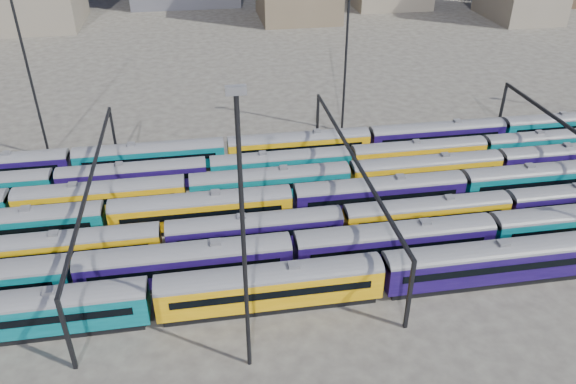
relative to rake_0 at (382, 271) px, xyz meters
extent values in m
plane|color=#3C3732|center=(-9.10, 15.00, -2.90)|extent=(500.00, 500.00, 0.00)
cube|color=black|center=(-33.77, 0.00, -2.52)|extent=(20.81, 2.70, 0.77)
cube|color=#054B53|center=(-33.77, 0.00, -0.55)|extent=(21.91, 3.18, 3.18)
cylinder|color=#4C4C51|center=(-33.77, 0.00, 1.04)|extent=(21.91, 3.18, 3.18)
cube|color=black|center=(-33.77, -1.61, -0.17)|extent=(19.28, 0.06, 0.82)
cube|color=black|center=(-33.77, 1.61, -0.17)|extent=(19.28, 0.06, 0.82)
cube|color=slate|center=(-33.77, 0.00, 1.89)|extent=(1.10, 0.99, 0.38)
cube|color=black|center=(-11.26, 0.00, -2.52)|extent=(20.81, 2.70, 0.77)
cube|color=#BE8407|center=(-11.26, 0.00, -0.55)|extent=(21.91, 3.18, 3.18)
cylinder|color=#4C4C51|center=(-11.26, 0.00, 1.04)|extent=(21.91, 3.18, 3.18)
cube|color=black|center=(-11.26, -1.61, -0.17)|extent=(19.28, 0.06, 0.82)
cube|color=black|center=(-11.26, 1.61, -0.17)|extent=(19.28, 0.06, 0.82)
cube|color=slate|center=(-11.26, 0.00, 1.89)|extent=(1.10, 0.99, 0.38)
cube|color=black|center=(11.26, 0.00, -2.52)|extent=(20.81, 2.70, 0.77)
cube|color=#120739|center=(11.26, 0.00, -0.55)|extent=(21.91, 3.18, 3.18)
cylinder|color=#4C4C51|center=(11.26, 0.00, 1.04)|extent=(21.91, 3.18, 3.18)
cube|color=black|center=(11.26, -1.61, -0.17)|extent=(19.28, 0.06, 0.82)
cube|color=black|center=(11.26, 1.61, -0.17)|extent=(19.28, 0.06, 0.82)
cube|color=slate|center=(11.26, 0.00, 1.89)|extent=(1.10, 0.99, 0.38)
cube|color=black|center=(-19.30, 5.00, -2.53)|extent=(20.59, 2.67, 0.76)
cube|color=#120739|center=(-19.30, 5.00, -0.58)|extent=(21.67, 3.14, 3.14)
cylinder|color=#4C4C51|center=(-19.30, 5.00, 1.00)|extent=(21.67, 3.14, 3.14)
cube|color=black|center=(-19.30, 3.41, -0.20)|extent=(19.07, 0.06, 0.81)
cube|color=black|center=(-19.30, 6.59, -0.20)|extent=(19.07, 0.06, 0.81)
cube|color=slate|center=(-19.30, 5.00, 1.83)|extent=(1.08, 0.98, 0.38)
cube|color=black|center=(2.97, 5.00, -2.53)|extent=(20.59, 2.67, 0.76)
cube|color=#120739|center=(2.97, 5.00, -0.58)|extent=(21.67, 3.14, 3.14)
cylinder|color=#4C4C51|center=(2.97, 5.00, 1.00)|extent=(21.67, 3.14, 3.14)
cube|color=black|center=(2.97, 3.41, -0.20)|extent=(19.07, 0.06, 0.81)
cube|color=black|center=(2.97, 6.59, -0.20)|extent=(19.07, 0.06, 0.81)
cube|color=slate|center=(2.97, 5.00, 1.83)|extent=(1.08, 0.98, 0.38)
cube|color=black|center=(25.24, 6.59, -0.20)|extent=(19.07, 0.06, 0.81)
cube|color=black|center=(-31.81, 10.00, -2.56)|extent=(18.64, 2.42, 0.69)
cube|color=#BE8407|center=(-31.81, 10.00, -0.80)|extent=(19.62, 2.85, 2.85)
cylinder|color=#4C4C51|center=(-31.81, 10.00, 0.63)|extent=(19.62, 2.85, 2.85)
cube|color=black|center=(-31.81, 8.56, -0.45)|extent=(17.27, 0.06, 0.74)
cube|color=black|center=(-31.81, 11.44, -0.45)|extent=(17.27, 0.06, 0.74)
cube|color=slate|center=(-31.81, 10.00, 1.38)|extent=(0.98, 0.88, 0.34)
cube|color=black|center=(-11.59, 10.00, -2.56)|extent=(18.64, 2.42, 0.69)
cube|color=#120739|center=(-11.59, 10.00, -0.80)|extent=(19.62, 2.85, 2.85)
cylinder|color=#4C4C51|center=(-11.59, 10.00, 0.63)|extent=(19.62, 2.85, 2.85)
cube|color=black|center=(-11.59, 8.56, -0.45)|extent=(17.27, 0.06, 0.74)
cube|color=black|center=(-11.59, 11.44, -0.45)|extent=(17.27, 0.06, 0.74)
cube|color=slate|center=(-11.59, 10.00, 1.38)|extent=(0.98, 0.88, 0.34)
cube|color=black|center=(8.63, 10.00, -2.56)|extent=(18.64, 2.42, 0.69)
cube|color=#BE8407|center=(8.63, 10.00, -0.80)|extent=(19.62, 2.85, 2.85)
cylinder|color=#4C4C51|center=(8.63, 10.00, 0.63)|extent=(19.62, 2.85, 2.85)
cube|color=black|center=(8.63, 8.56, -0.45)|extent=(17.27, 0.06, 0.74)
cube|color=black|center=(8.63, 11.44, -0.45)|extent=(17.27, 0.06, 0.74)
cube|color=slate|center=(8.63, 10.00, 1.38)|extent=(0.98, 0.88, 0.34)
cube|color=black|center=(-39.10, 15.00, -2.53)|extent=(20.11, 2.61, 0.74)
cube|color=#054B53|center=(-39.10, 15.00, -0.63)|extent=(21.17, 3.07, 3.07)
cylinder|color=#4C4C51|center=(-39.10, 15.00, 0.91)|extent=(21.17, 3.07, 3.07)
cube|color=black|center=(-39.10, 13.44, -0.26)|extent=(18.63, 0.06, 0.79)
cube|color=black|center=(-39.10, 16.56, -0.26)|extent=(18.63, 0.06, 0.79)
cube|color=slate|center=(-39.10, 15.00, 1.72)|extent=(1.06, 0.95, 0.37)
cube|color=black|center=(-17.33, 15.00, -2.53)|extent=(20.11, 2.61, 0.74)
cube|color=#BE8407|center=(-17.33, 15.00, -0.63)|extent=(21.17, 3.07, 3.07)
cylinder|color=#4C4C51|center=(-17.33, 15.00, 0.91)|extent=(21.17, 3.07, 3.07)
cube|color=black|center=(-17.33, 13.44, -0.26)|extent=(18.63, 0.06, 0.79)
cube|color=black|center=(-17.33, 16.56, -0.26)|extent=(18.63, 0.06, 0.79)
cube|color=slate|center=(-17.33, 15.00, 1.72)|extent=(1.06, 0.95, 0.37)
cube|color=black|center=(4.44, 15.00, -2.53)|extent=(20.11, 2.61, 0.74)
cube|color=#120739|center=(4.44, 15.00, -0.63)|extent=(21.17, 3.07, 3.07)
cylinder|color=#4C4C51|center=(4.44, 15.00, 0.91)|extent=(21.17, 3.07, 3.07)
cube|color=black|center=(4.44, 13.44, -0.26)|extent=(18.63, 0.06, 0.79)
cube|color=black|center=(4.44, 16.56, -0.26)|extent=(18.63, 0.06, 0.79)
cube|color=slate|center=(4.44, 15.00, 1.72)|extent=(1.06, 0.95, 0.37)
cube|color=black|center=(26.21, 15.00, -2.53)|extent=(20.11, 2.61, 0.74)
cube|color=#054B53|center=(26.21, 15.00, -0.63)|extent=(21.17, 3.07, 3.07)
cylinder|color=#4C4C51|center=(26.21, 15.00, 0.91)|extent=(21.17, 3.07, 3.07)
cube|color=black|center=(26.21, 13.44, -0.26)|extent=(18.63, 0.06, 0.79)
cube|color=black|center=(26.21, 16.56, -0.26)|extent=(18.63, 0.06, 0.79)
cube|color=slate|center=(26.21, 15.00, 1.72)|extent=(1.06, 0.95, 0.37)
cube|color=black|center=(-29.39, 20.00, -2.55)|extent=(19.28, 2.50, 0.71)
cube|color=#BE8407|center=(-29.39, 20.00, -0.72)|extent=(20.30, 2.94, 2.94)
cylinder|color=#4C4C51|center=(-29.39, 20.00, 0.75)|extent=(20.30, 2.94, 2.94)
cube|color=black|center=(-29.39, 18.51, -0.37)|extent=(17.86, 0.06, 0.76)
cube|color=black|center=(-29.39, 21.49, -0.37)|extent=(17.86, 0.06, 0.76)
cube|color=slate|center=(-29.39, 20.00, 1.53)|extent=(1.01, 0.91, 0.36)
cube|color=black|center=(-8.49, 20.00, -2.55)|extent=(19.28, 2.50, 0.71)
cube|color=#054B53|center=(-8.49, 20.00, -0.72)|extent=(20.30, 2.94, 2.94)
cylinder|color=#4C4C51|center=(-8.49, 20.00, 0.75)|extent=(20.30, 2.94, 2.94)
cube|color=black|center=(-8.49, 18.51, -0.37)|extent=(17.86, 0.06, 0.76)
cube|color=black|center=(-8.49, 21.49, -0.37)|extent=(17.86, 0.06, 0.76)
cube|color=slate|center=(-8.49, 20.00, 1.53)|extent=(1.01, 0.91, 0.36)
cube|color=black|center=(12.41, 20.00, -2.55)|extent=(19.28, 2.50, 0.71)
cube|color=#BE8407|center=(12.41, 20.00, -0.72)|extent=(20.30, 2.94, 2.94)
cylinder|color=#4C4C51|center=(12.41, 20.00, 0.75)|extent=(20.30, 2.94, 2.94)
cube|color=black|center=(12.41, 18.51, -0.37)|extent=(17.86, 0.06, 0.76)
cube|color=black|center=(12.41, 21.49, -0.37)|extent=(17.86, 0.06, 0.76)
cube|color=slate|center=(12.41, 20.00, 1.53)|extent=(1.01, 0.91, 0.36)
cube|color=black|center=(33.31, 20.00, -2.55)|extent=(19.28, 2.50, 0.71)
cube|color=#120739|center=(33.31, 20.00, -0.72)|extent=(20.30, 2.94, 2.94)
cylinder|color=#4C4C51|center=(33.31, 20.00, 0.75)|extent=(20.30, 2.94, 2.94)
cube|color=black|center=(33.31, 18.51, -0.37)|extent=(17.86, 0.06, 0.76)
cube|color=black|center=(33.31, 21.49, -0.37)|extent=(17.86, 0.06, 0.76)
cube|color=slate|center=(33.31, 20.00, 1.53)|extent=(1.01, 0.91, 0.36)
cube|color=black|center=(-25.95, 25.00, -2.57)|extent=(18.10, 2.35, 0.67)
cube|color=#120739|center=(-25.95, 25.00, -0.86)|extent=(19.05, 2.76, 2.76)
cylinder|color=#4C4C51|center=(-25.95, 25.00, 0.52)|extent=(19.05, 2.76, 2.76)
cube|color=black|center=(-25.95, 23.60, -0.53)|extent=(16.76, 0.06, 0.71)
cube|color=black|center=(-25.95, 26.40, -0.53)|extent=(16.76, 0.06, 0.71)
cube|color=slate|center=(-25.95, 25.00, 1.26)|extent=(0.95, 0.86, 0.33)
cube|color=black|center=(-6.30, 25.00, -2.57)|extent=(18.10, 2.35, 0.67)
cube|color=#054B53|center=(-6.30, 25.00, -0.86)|extent=(19.05, 2.76, 2.76)
cylinder|color=#4C4C51|center=(-6.30, 25.00, 0.52)|extent=(19.05, 2.76, 2.76)
cube|color=black|center=(-6.30, 23.60, -0.53)|extent=(16.76, 0.06, 0.71)
cube|color=black|center=(-6.30, 26.40, -0.53)|extent=(16.76, 0.06, 0.71)
cube|color=slate|center=(-6.30, 25.00, 1.26)|extent=(0.95, 0.86, 0.33)
cube|color=black|center=(13.35, 25.00, -2.57)|extent=(18.10, 2.35, 0.67)
cube|color=#BE8407|center=(13.35, 25.00, -0.86)|extent=(19.05, 2.76, 2.76)
cylinder|color=#4C4C51|center=(13.35, 25.00, 0.52)|extent=(19.05, 2.76, 2.76)
cube|color=black|center=(13.35, 23.60, -0.53)|extent=(16.76, 0.06, 0.71)
cube|color=black|center=(13.35, 26.40, -0.53)|extent=(16.76, 0.06, 0.71)
cube|color=slate|center=(13.35, 25.00, 1.26)|extent=(0.95, 0.86, 0.33)
cube|color=black|center=(33.00, 25.00, -2.57)|extent=(18.10, 2.35, 0.67)
cube|color=#054B53|center=(33.00, 25.00, -0.86)|extent=(19.05, 2.76, 2.76)
cylinder|color=#4C4C51|center=(33.00, 25.00, 0.52)|extent=(19.05, 2.76, 2.76)
cube|color=black|center=(33.00, 23.60, -0.53)|extent=(16.76, 0.06, 0.71)
cube|color=black|center=(33.00, 26.40, -0.53)|extent=(16.76, 0.06, 0.71)
cube|color=slate|center=(33.00, 25.00, 1.26)|extent=(0.95, 0.86, 0.33)
cube|color=black|center=(-23.92, 30.00, -2.55)|extent=(19.40, 2.52, 0.71)
cube|color=#054B53|center=(-23.92, 30.00, -0.71)|extent=(20.42, 2.96, 2.96)
cylinder|color=#4C4C51|center=(-23.92, 30.00, 0.77)|extent=(20.42, 2.96, 2.96)
cube|color=black|center=(-23.92, 28.50, -0.35)|extent=(17.97, 0.06, 0.77)
cube|color=black|center=(-23.92, 31.50, -0.35)|extent=(17.97, 0.06, 0.77)
cube|color=slate|center=(-23.92, 30.00, 1.56)|extent=(1.02, 0.92, 0.36)
cube|color=black|center=(-2.91, 30.00, -2.55)|extent=(19.40, 2.52, 0.71)
cube|color=#BE8407|center=(-2.91, 30.00, -0.71)|extent=(20.42, 2.96, 2.96)
cylinder|color=#4C4C51|center=(-2.91, 30.00, 0.77)|extent=(20.42, 2.96, 2.96)
cube|color=black|center=(-2.91, 28.50, -0.35)|extent=(17.97, 0.06, 0.77)
cube|color=black|center=(-2.91, 31.50, -0.35)|extent=(17.97, 0.06, 0.77)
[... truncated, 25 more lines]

